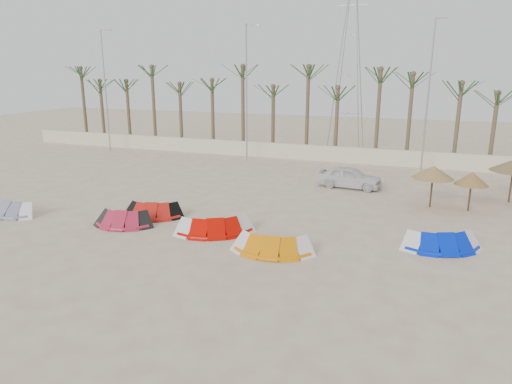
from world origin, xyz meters
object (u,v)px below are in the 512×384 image
at_px(kite_red_left, 126,217).
at_px(kite_red_mid, 156,208).
at_px(parasol_mid, 472,179).
at_px(kite_grey, 14,207).
at_px(kite_orange, 275,241).
at_px(car, 350,177).
at_px(kite_red_right, 218,223).
at_px(parasol_left, 433,172).
at_px(kite_blue, 442,238).

height_order(kite_red_left, kite_red_mid, same).
bearing_deg(parasol_mid, kite_red_mid, -156.67).
xyz_separation_m(kite_grey, kite_orange, (14.63, -0.07, 0.00)).
bearing_deg(kite_orange, car, 83.99).
xyz_separation_m(kite_red_left, kite_red_right, (4.67, 0.69, 0.01)).
bearing_deg(parasol_left, kite_orange, -124.34).
bearing_deg(kite_blue, car, 121.00).
bearing_deg(kite_red_right, kite_grey, -173.62).
distance_m(kite_red_left, car, 14.60).
height_order(kite_red_mid, kite_blue, same).
distance_m(kite_grey, kite_blue, 21.53).
bearing_deg(kite_red_right, kite_orange, -22.17).
bearing_deg(kite_grey, kite_red_mid, 17.77).
bearing_deg(kite_red_right, kite_red_left, -171.63).
bearing_deg(kite_red_mid, kite_red_left, -108.77).
relative_size(kite_grey, parasol_left, 1.26).
bearing_deg(parasol_mid, kite_red_left, -152.36).
relative_size(kite_red_left, kite_blue, 0.84).
relative_size(kite_red_mid, kite_blue, 0.91).
bearing_deg(kite_orange, kite_grey, 179.73).
xyz_separation_m(kite_red_right, kite_orange, (3.28, -1.34, -0.00)).
bearing_deg(kite_grey, car, 36.81).
distance_m(parasol_mid, car, 7.58).
relative_size(kite_blue, parasol_left, 1.58).
height_order(kite_red_right, kite_blue, same).
height_order(kite_grey, parasol_mid, parasol_mid).
bearing_deg(kite_red_right, kite_blue, 8.87).
height_order(parasol_mid, car, parasol_mid).
distance_m(kite_red_right, parasol_left, 12.39).
bearing_deg(kite_orange, kite_blue, 23.35).
bearing_deg(parasol_left, car, 150.17).
height_order(kite_red_mid, kite_orange, same).
height_order(kite_red_left, kite_orange, same).
xyz_separation_m(kite_orange, parasol_left, (6.23, 9.12, 1.59)).
xyz_separation_m(kite_red_mid, car, (8.62, 9.56, 0.28)).
distance_m(kite_orange, car, 12.03).
distance_m(kite_red_right, car, 11.56).
distance_m(kite_red_left, kite_blue, 14.83).
xyz_separation_m(kite_red_left, kite_orange, (7.96, -0.65, 0.00)).
relative_size(kite_red_mid, car, 0.82).
bearing_deg(kite_orange, kite_red_left, 175.33).
xyz_separation_m(kite_red_left, parasol_left, (14.18, 8.47, 1.60)).
distance_m(kite_red_mid, kite_red_right, 4.22).
bearing_deg(kite_orange, kite_red_right, 157.83).
bearing_deg(kite_red_mid, kite_orange, -18.04).
height_order(kite_grey, kite_red_right, same).
bearing_deg(parasol_mid, car, 157.61).
xyz_separation_m(kite_orange, parasol_mid, (8.19, 9.11, 1.39)).
bearing_deg(kite_grey, kite_red_left, 4.97).
bearing_deg(kite_blue, parasol_mid, 76.54).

